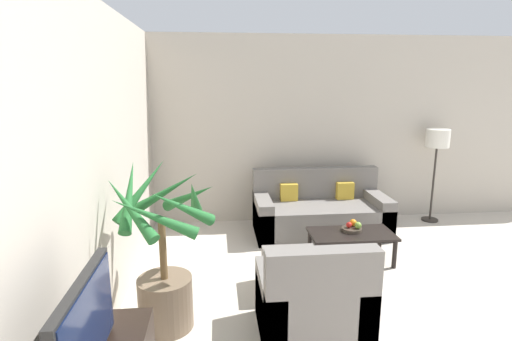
{
  "coord_description": "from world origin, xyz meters",
  "views": [
    {
      "loc": [
        -2.23,
        1.03,
        2.05
      ],
      "look_at": [
        -1.76,
        5.7,
        1.0
      ],
      "focal_mm": 28.0,
      "sensor_mm": 36.0,
      "label": 1
    }
  ],
  "objects_px": {
    "apple_red": "(349,225)",
    "ottoman": "(291,272)",
    "coffee_table": "(351,237)",
    "armchair": "(312,305)",
    "apple_green": "(358,225)",
    "sofa_loveseat": "(320,213)",
    "floor_lamp": "(437,144)",
    "potted_palm": "(164,267)",
    "television": "(86,329)",
    "fruit_bowl": "(352,229)",
    "orange_fruit": "(353,223)"
  },
  "relations": [
    {
      "from": "apple_red",
      "to": "ottoman",
      "type": "distance_m",
      "value": 1.03
    },
    {
      "from": "coffee_table",
      "to": "armchair",
      "type": "height_order",
      "value": "armchair"
    },
    {
      "from": "coffee_table",
      "to": "apple_green",
      "type": "distance_m",
      "value": 0.15
    },
    {
      "from": "coffee_table",
      "to": "apple_green",
      "type": "bearing_deg",
      "value": 15.02
    },
    {
      "from": "sofa_loveseat",
      "to": "floor_lamp",
      "type": "relative_size",
      "value": 1.29
    },
    {
      "from": "sofa_loveseat",
      "to": "apple_green",
      "type": "xyz_separation_m",
      "value": [
        0.21,
        -0.93,
        0.15
      ]
    },
    {
      "from": "potted_palm",
      "to": "apple_green",
      "type": "relative_size",
      "value": 18.17
    },
    {
      "from": "potted_palm",
      "to": "sofa_loveseat",
      "type": "xyz_separation_m",
      "value": [
        1.85,
        2.01,
        -0.27
      ]
    },
    {
      "from": "potted_palm",
      "to": "apple_green",
      "type": "bearing_deg",
      "value": 27.81
    },
    {
      "from": "television",
      "to": "apple_green",
      "type": "xyz_separation_m",
      "value": [
        2.25,
        2.41,
        -0.45
      ]
    },
    {
      "from": "potted_palm",
      "to": "apple_green",
      "type": "distance_m",
      "value": 2.33
    },
    {
      "from": "floor_lamp",
      "to": "apple_red",
      "type": "xyz_separation_m",
      "value": [
        -1.67,
        -1.19,
        -0.74
      ]
    },
    {
      "from": "floor_lamp",
      "to": "coffee_table",
      "type": "bearing_deg",
      "value": -143.12
    },
    {
      "from": "television",
      "to": "sofa_loveseat",
      "type": "distance_m",
      "value": 3.96
    },
    {
      "from": "fruit_bowl",
      "to": "armchair",
      "type": "xyz_separation_m",
      "value": [
        -0.8,
        -1.38,
        -0.09
      ]
    },
    {
      "from": "orange_fruit",
      "to": "armchair",
      "type": "height_order",
      "value": "armchair"
    },
    {
      "from": "fruit_bowl",
      "to": "ottoman",
      "type": "bearing_deg",
      "value": -143.41
    },
    {
      "from": "television",
      "to": "apple_red",
      "type": "height_order",
      "value": "television"
    },
    {
      "from": "television",
      "to": "floor_lamp",
      "type": "height_order",
      "value": "floor_lamp"
    },
    {
      "from": "fruit_bowl",
      "to": "apple_green",
      "type": "xyz_separation_m",
      "value": [
        0.06,
        -0.03,
        0.06
      ]
    },
    {
      "from": "floor_lamp",
      "to": "apple_red",
      "type": "relative_size",
      "value": 20.48
    },
    {
      "from": "potted_palm",
      "to": "sofa_loveseat",
      "type": "relative_size",
      "value": 0.8
    },
    {
      "from": "television",
      "to": "fruit_bowl",
      "type": "bearing_deg",
      "value": 48.14
    },
    {
      "from": "coffee_table",
      "to": "orange_fruit",
      "type": "xyz_separation_m",
      "value": [
        0.05,
        0.11,
        0.13
      ]
    },
    {
      "from": "apple_green",
      "to": "orange_fruit",
      "type": "height_order",
      "value": "orange_fruit"
    },
    {
      "from": "sofa_loveseat",
      "to": "fruit_bowl",
      "type": "distance_m",
      "value": 0.91
    },
    {
      "from": "apple_green",
      "to": "potted_palm",
      "type": "bearing_deg",
      "value": -152.19
    },
    {
      "from": "sofa_loveseat",
      "to": "fruit_bowl",
      "type": "bearing_deg",
      "value": -80.89
    },
    {
      "from": "fruit_bowl",
      "to": "apple_red",
      "type": "relative_size",
      "value": 3.41
    },
    {
      "from": "fruit_bowl",
      "to": "ottoman",
      "type": "xyz_separation_m",
      "value": [
        -0.82,
        -0.61,
        -0.19
      ]
    },
    {
      "from": "sofa_loveseat",
      "to": "floor_lamp",
      "type": "distance_m",
      "value": 2.02
    },
    {
      "from": "potted_palm",
      "to": "apple_red",
      "type": "height_order",
      "value": "potted_palm"
    },
    {
      "from": "television",
      "to": "armchair",
      "type": "xyz_separation_m",
      "value": [
        1.39,
        1.06,
        -0.59
      ]
    },
    {
      "from": "floor_lamp",
      "to": "apple_red",
      "type": "distance_m",
      "value": 2.18
    },
    {
      "from": "sofa_loveseat",
      "to": "armchair",
      "type": "height_order",
      "value": "armchair"
    },
    {
      "from": "sofa_loveseat",
      "to": "ottoman",
      "type": "relative_size",
      "value": 3.28
    },
    {
      "from": "orange_fruit",
      "to": "armchair",
      "type": "distance_m",
      "value": 1.67
    },
    {
      "from": "fruit_bowl",
      "to": "apple_red",
      "type": "distance_m",
      "value": 0.06
    },
    {
      "from": "sofa_loveseat",
      "to": "fruit_bowl",
      "type": "height_order",
      "value": "sofa_loveseat"
    },
    {
      "from": "sofa_loveseat",
      "to": "coffee_table",
      "type": "relative_size",
      "value": 1.86
    },
    {
      "from": "fruit_bowl",
      "to": "apple_green",
      "type": "height_order",
      "value": "apple_green"
    },
    {
      "from": "apple_green",
      "to": "coffee_table",
      "type": "bearing_deg",
      "value": -164.98
    },
    {
      "from": "coffee_table",
      "to": "apple_red",
      "type": "distance_m",
      "value": 0.14
    },
    {
      "from": "armchair",
      "to": "orange_fruit",
      "type": "bearing_deg",
      "value": 59.92
    },
    {
      "from": "television",
      "to": "sofa_loveseat",
      "type": "relative_size",
      "value": 0.43
    },
    {
      "from": "apple_green",
      "to": "orange_fruit",
      "type": "bearing_deg",
      "value": 108.3
    },
    {
      "from": "coffee_table",
      "to": "apple_red",
      "type": "relative_size",
      "value": 14.21
    },
    {
      "from": "armchair",
      "to": "ottoman",
      "type": "xyz_separation_m",
      "value": [
        -0.02,
        0.77,
        -0.1
      ]
    },
    {
      "from": "sofa_loveseat",
      "to": "coffee_table",
      "type": "bearing_deg",
      "value": -82.52
    },
    {
      "from": "coffee_table",
      "to": "armchair",
      "type": "relative_size",
      "value": 1.09
    }
  ]
}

